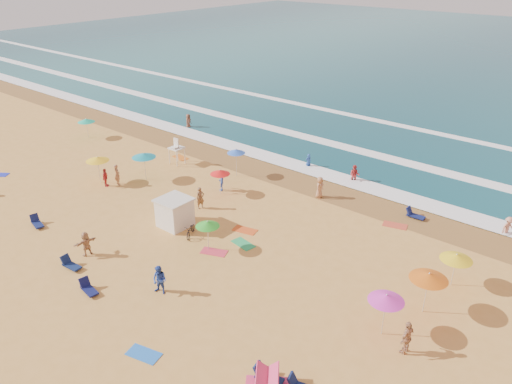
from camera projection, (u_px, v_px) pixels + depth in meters
The scene contains 12 objects.
ground at pixel (193, 238), 34.33m from camera, with size 220.00×220.00×0.00m, color gold.
wet_sand at pixel (298, 180), 43.01m from camera, with size 220.00×220.00×0.00m, color olive.
surf_foam at pixel (349, 151), 49.10m from camera, with size 200.00×18.70×0.05m.
cabana at pixel (175, 213), 35.46m from camera, with size 2.00×2.00×2.00m, color silver.
cabana_roof at pixel (174, 200), 35.00m from camera, with size 2.20×2.20×0.12m, color silver.
bicycle at pixel (191, 230), 34.40m from camera, with size 0.59×1.68×0.88m, color black.
lifeguard_stand at pixel (177, 153), 45.95m from camera, with size 1.20×1.20×2.10m, color white, non-canonical shape.
beach_umbrellas at pixel (217, 228), 31.37m from camera, with size 51.40×28.23×0.79m.
loungers at pixel (217, 291), 28.66m from camera, with size 53.47×24.29×0.34m.
towels at pixel (156, 252), 32.65m from camera, with size 41.87×26.75×0.03m.
popup_tents at pixel (459, 335), 24.73m from camera, with size 13.42×18.81×1.20m.
beachgoers at pixel (223, 205), 37.06m from camera, with size 39.43×28.10×2.11m.
Camera 1 is at (22.21, -20.01, 17.72)m, focal length 35.00 mm.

